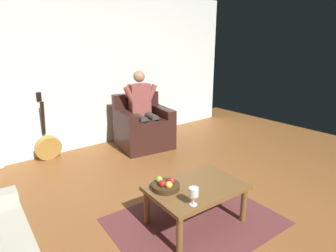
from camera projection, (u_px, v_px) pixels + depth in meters
ground_plane at (245, 234)px, 2.70m from camera, size 7.64×7.64×0.00m
wall_back at (92, 70)px, 4.72m from camera, size 5.93×0.06×2.60m
rug at (195, 221)px, 2.89m from camera, size 1.69×1.33×0.01m
armchair at (143, 128)px, 4.85m from camera, size 0.94×0.87×0.90m
person_seated at (143, 107)px, 4.75m from camera, size 0.62×0.59×1.30m
coffee_table at (196, 191)px, 2.79m from camera, size 0.95×0.69×0.41m
guitar at (48, 145)px, 4.34m from camera, size 0.39×0.28×1.04m
wine_glass_near at (194, 193)px, 2.42m from camera, size 0.09×0.09×0.16m
fruit_bowl at (166, 185)px, 2.71m from camera, size 0.27×0.27×0.11m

